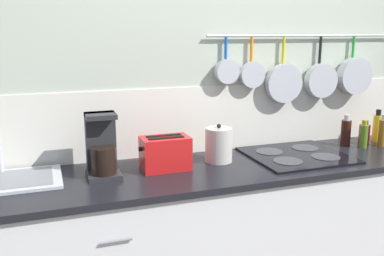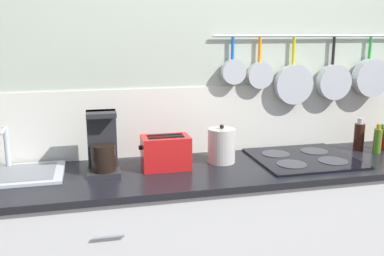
% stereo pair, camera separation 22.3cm
% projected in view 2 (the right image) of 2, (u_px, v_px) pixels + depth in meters
% --- Properties ---
extents(wall_back, '(7.20, 0.15, 2.60)m').
position_uv_depth(wall_back, '(234.00, 89.00, 2.60)').
color(wall_back, '#B2BCA8').
rests_on(wall_back, ground_plane).
extents(cabinet_base, '(3.21, 0.59, 0.86)m').
position_uv_depth(cabinet_base, '(250.00, 242.00, 2.46)').
color(cabinet_base, silver).
rests_on(cabinet_base, ground_plane).
extents(countertop, '(3.25, 0.61, 0.03)m').
position_uv_depth(countertop, '(252.00, 168.00, 2.36)').
color(countertop, black).
rests_on(countertop, cabinet_base).
extents(sink_basin, '(0.58, 0.36, 0.23)m').
position_uv_depth(sink_basin, '(5.00, 173.00, 2.17)').
color(sink_basin, '#B7BABF').
rests_on(sink_basin, countertop).
extents(coffee_maker, '(0.17, 0.18, 0.32)m').
position_uv_depth(coffee_maker, '(103.00, 148.00, 2.21)').
color(coffee_maker, '#262628').
rests_on(coffee_maker, countertop).
extents(toaster, '(0.27, 0.16, 0.18)m').
position_uv_depth(toaster, '(166.00, 152.00, 2.28)').
color(toaster, red).
rests_on(toaster, countertop).
extents(kettle, '(0.15, 0.15, 0.22)m').
position_uv_depth(kettle, '(221.00, 145.00, 2.39)').
color(kettle, beige).
rests_on(kettle, countertop).
extents(cooktop, '(0.56, 0.52, 0.01)m').
position_uv_depth(cooktop, '(303.00, 158.00, 2.46)').
color(cooktop, black).
rests_on(cooktop, countertop).
extents(bottle_cooking_wine, '(0.06, 0.06, 0.20)m').
position_uv_depth(bottle_cooking_wine, '(359.00, 136.00, 2.64)').
color(bottle_cooking_wine, '#33140F').
rests_on(bottle_cooking_wine, countertop).
extents(bottle_olive_oil, '(0.05, 0.05, 0.18)m').
position_uv_depth(bottle_olive_oil, '(377.00, 140.00, 2.58)').
color(bottle_olive_oil, '#4C721E').
rests_on(bottle_olive_oil, countertop).
extents(bottle_sesame_oil, '(0.07, 0.07, 0.16)m').
position_uv_depth(bottle_sesame_oil, '(379.00, 138.00, 2.67)').
color(bottle_sesame_oil, red).
rests_on(bottle_sesame_oil, countertop).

